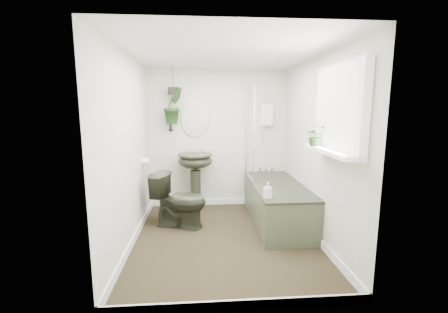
{
  "coord_description": "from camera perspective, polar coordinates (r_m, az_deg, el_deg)",
  "views": [
    {
      "loc": [
        -0.29,
        -3.62,
        1.67
      ],
      "look_at": [
        0.0,
        0.15,
        1.05
      ],
      "focal_mm": 24.0,
      "sensor_mm": 36.0,
      "label": 1
    }
  ],
  "objects": [
    {
      "name": "floor",
      "position": [
        4.0,
        0.17,
        -15.5
      ],
      "size": [
        2.3,
        2.8,
        0.02
      ],
      "primitive_type": "cube",
      "color": "black",
      "rests_on": "ground"
    },
    {
      "name": "ceiling",
      "position": [
        3.69,
        0.19,
        19.3
      ],
      "size": [
        2.3,
        2.8,
        0.02
      ],
      "primitive_type": "cube",
      "color": "white",
      "rests_on": "ground"
    },
    {
      "name": "wall_back",
      "position": [
        5.07,
        -1.08,
        3.42
      ],
      "size": [
        2.3,
        0.02,
        2.3
      ],
      "primitive_type": "cube",
      "color": "white",
      "rests_on": "ground"
    },
    {
      "name": "wall_front",
      "position": [
        2.29,
        2.97,
        -3.85
      ],
      "size": [
        2.3,
        0.02,
        2.3
      ],
      "primitive_type": "cube",
      "color": "white",
      "rests_on": "ground"
    },
    {
      "name": "wall_left",
      "position": [
        3.76,
        -17.73,
        0.92
      ],
      "size": [
        0.02,
        2.8,
        2.3
      ],
      "primitive_type": "cube",
      "color": "white",
      "rests_on": "ground"
    },
    {
      "name": "wall_right",
      "position": [
        3.93,
        17.27,
        1.29
      ],
      "size": [
        0.02,
        2.8,
        2.3
      ],
      "primitive_type": "cube",
      "color": "white",
      "rests_on": "ground"
    },
    {
      "name": "skirting",
      "position": [
        3.98,
        0.17,
        -14.72
      ],
      "size": [
        2.3,
        2.8,
        0.1
      ],
      "primitive_type": "cube",
      "color": "white",
      "rests_on": "floor"
    },
    {
      "name": "bathtub",
      "position": [
        4.48,
        10.03,
        -8.77
      ],
      "size": [
        0.72,
        1.72,
        0.58
      ],
      "primitive_type": null,
      "color": "black",
      "rests_on": "floor"
    },
    {
      "name": "bath_screen",
      "position": [
        4.69,
        4.97,
        4.51
      ],
      "size": [
        0.04,
        0.72,
        1.4
      ],
      "primitive_type": null,
      "color": "silver",
      "rests_on": "bathtub"
    },
    {
      "name": "shower_box",
      "position": [
        5.08,
        8.08,
        7.87
      ],
      "size": [
        0.2,
        0.1,
        0.35
      ],
      "primitive_type": "cube",
      "color": "white",
      "rests_on": "wall_back"
    },
    {
      "name": "oval_mirror",
      "position": [
        5.0,
        -5.57,
        7.32
      ],
      "size": [
        0.46,
        0.03,
        0.62
      ],
      "primitive_type": "ellipsoid",
      "color": "beige",
      "rests_on": "wall_back"
    },
    {
      "name": "wall_sconce",
      "position": [
        5.01,
        -10.15,
        6.08
      ],
      "size": [
        0.04,
        0.04,
        0.22
      ],
      "primitive_type": "cylinder",
      "color": "black",
      "rests_on": "wall_back"
    },
    {
      "name": "toilet_roll_holder",
      "position": [
        4.46,
        -14.78,
        -0.93
      ],
      "size": [
        0.11,
        0.11,
        0.11
      ],
      "primitive_type": "cylinder",
      "rotation": [
        0.0,
        1.57,
        0.0
      ],
      "color": "white",
      "rests_on": "wall_left"
    },
    {
      "name": "window_recess",
      "position": [
        3.23,
        21.12,
        8.33
      ],
      "size": [
        0.08,
        1.0,
        0.9
      ],
      "primitive_type": "cube",
      "color": "white",
      "rests_on": "wall_right"
    },
    {
      "name": "window_sill",
      "position": [
        3.23,
        19.56,
        0.93
      ],
      "size": [
        0.18,
        1.0,
        0.04
      ],
      "primitive_type": "cube",
      "color": "white",
      "rests_on": "wall_right"
    },
    {
      "name": "window_blinds",
      "position": [
        3.21,
        20.38,
        8.37
      ],
      "size": [
        0.01,
        0.86,
        0.76
      ],
      "primitive_type": "cube",
      "color": "white",
      "rests_on": "wall_right"
    },
    {
      "name": "toilet",
      "position": [
        4.3,
        -8.41,
        -8.2
      ],
      "size": [
        0.85,
        0.65,
        0.77
      ],
      "primitive_type": "imported",
      "rotation": [
        0.0,
        0.0,
        1.25
      ],
      "color": "black",
      "rests_on": "floor"
    },
    {
      "name": "pedestal_sink",
      "position": [
        4.92,
        -5.43,
        -4.84
      ],
      "size": [
        0.57,
        0.49,
        0.94
      ],
      "primitive_type": null,
      "rotation": [
        0.0,
        0.0,
        -0.04
      ],
      "color": "black",
      "rests_on": "floor"
    },
    {
      "name": "sill_plant",
      "position": [
        3.47,
        17.0,
        3.8
      ],
      "size": [
        0.22,
        0.2,
        0.22
      ],
      "primitive_type": "imported",
      "rotation": [
        0.0,
        0.0,
        -0.16
      ],
      "color": "black",
      "rests_on": "window_sill"
    },
    {
      "name": "hanging_plant",
      "position": [
        4.89,
        -9.61,
        9.49
      ],
      "size": [
        0.41,
        0.4,
        0.58
      ],
      "primitive_type": "imported",
      "rotation": [
        0.0,
        0.0,
        0.63
      ],
      "color": "black",
      "rests_on": "ceiling"
    },
    {
      "name": "soap_bottle",
      "position": [
        3.7,
        8.31,
        -6.35
      ],
      "size": [
        0.09,
        0.09,
        0.2
      ],
      "primitive_type": "imported",
      "rotation": [
        0.0,
        0.0,
        0.02
      ],
      "color": "black",
      "rests_on": "bathtub"
    },
    {
      "name": "hanging_pot",
      "position": [
        4.9,
        -9.69,
        12.2
      ],
      "size": [
        0.16,
        0.16,
        0.12
      ],
      "primitive_type": "cylinder",
      "color": "black",
      "rests_on": "ceiling"
    }
  ]
}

